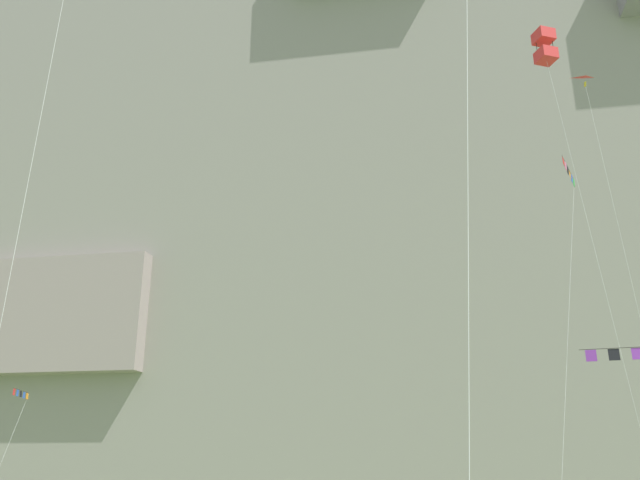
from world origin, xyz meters
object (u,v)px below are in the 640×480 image
Objects in this scene: kite_delta_high_right at (594,111)px; kite_box_low_left at (545,47)px; kite_banner_high_left at (17,407)px; kite_banner_front_field at (568,204)px.

kite_box_low_left reaches higher than kite_delta_high_right.
kite_delta_high_right reaches higher than kite_banner_high_left.
kite_banner_high_left is at bearing -177.74° from kite_delta_high_right.
kite_delta_high_right is 0.87× the size of kite_box_low_left.
kite_box_low_left is at bearing 80.41° from kite_banner_front_field.
kite_delta_high_right is 1.38× the size of kite_banner_front_field.
kite_banner_high_left is at bearing -177.04° from kite_box_low_left.
kite_banner_high_left is 29.89m from kite_banner_front_field.
kite_box_low_left is (-1.99, 0.27, 4.49)m from kite_delta_high_right.
kite_banner_front_field is at bearing -2.34° from kite_banner_high_left.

